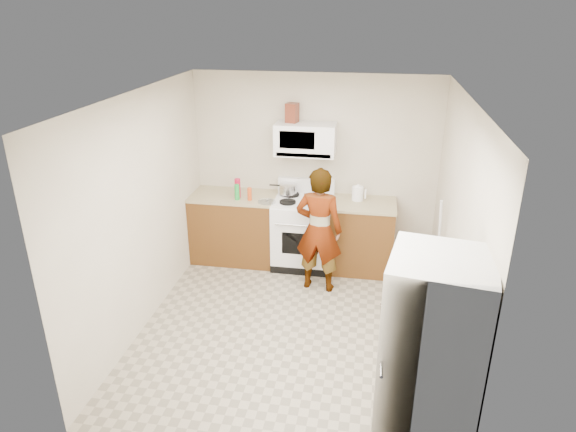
% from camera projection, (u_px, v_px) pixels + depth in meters
% --- Properties ---
extents(floor, '(3.60, 3.60, 0.00)m').
position_uv_depth(floor, '(292.00, 326.00, 5.64)').
color(floor, gray).
rests_on(floor, ground).
extents(back_wall, '(3.20, 0.02, 2.50)m').
position_uv_depth(back_wall, '(314.00, 169.00, 6.79)').
color(back_wall, beige).
rests_on(back_wall, floor).
extents(right_wall, '(0.02, 3.60, 2.50)m').
position_uv_depth(right_wall, '(456.00, 233.00, 4.91)').
color(right_wall, beige).
rests_on(right_wall, floor).
extents(cabinet_left, '(1.12, 0.62, 0.90)m').
position_uv_depth(cabinet_left, '(235.00, 228.00, 6.99)').
color(cabinet_left, '#5A2D15').
rests_on(cabinet_left, floor).
extents(counter_left, '(1.14, 0.64, 0.03)m').
position_uv_depth(counter_left, '(233.00, 196.00, 6.81)').
color(counter_left, tan).
rests_on(counter_left, cabinet_left).
extents(cabinet_right, '(0.80, 0.62, 0.90)m').
position_uv_depth(cabinet_right, '(362.00, 237.00, 6.71)').
color(cabinet_right, '#5A2D15').
rests_on(cabinet_right, floor).
extents(counter_right, '(0.82, 0.64, 0.03)m').
position_uv_depth(counter_right, '(364.00, 204.00, 6.53)').
color(counter_right, tan).
rests_on(counter_right, cabinet_right).
extents(gas_range, '(0.76, 0.65, 1.13)m').
position_uv_depth(gas_range, '(303.00, 231.00, 6.82)').
color(gas_range, white).
rests_on(gas_range, floor).
extents(microwave, '(0.76, 0.38, 0.40)m').
position_uv_depth(microwave, '(305.00, 139.00, 6.47)').
color(microwave, white).
rests_on(microwave, back_wall).
extents(person, '(0.61, 0.43, 1.56)m').
position_uv_depth(person, '(319.00, 230.00, 6.12)').
color(person, tan).
rests_on(person, floor).
extents(fridge, '(0.80, 0.80, 1.70)m').
position_uv_depth(fridge, '(431.00, 361.00, 3.78)').
color(fridge, white).
rests_on(fridge, floor).
extents(kettle, '(0.18, 0.18, 0.18)m').
position_uv_depth(kettle, '(358.00, 193.00, 6.59)').
color(kettle, white).
rests_on(kettle, counter_right).
extents(jug, '(0.17, 0.17, 0.24)m').
position_uv_depth(jug, '(292.00, 113.00, 6.40)').
color(jug, '#5E2516').
rests_on(jug, microwave).
extents(saucepan, '(0.25, 0.25, 0.13)m').
position_uv_depth(saucepan, '(288.00, 189.00, 6.77)').
color(saucepan, silver).
rests_on(saucepan, gas_range).
extents(tray, '(0.28, 0.21, 0.05)m').
position_uv_depth(tray, '(315.00, 200.00, 6.57)').
color(tray, white).
rests_on(tray, gas_range).
extents(bottle_spray, '(0.10, 0.10, 0.25)m').
position_uv_depth(bottle_spray, '(238.00, 188.00, 6.67)').
color(bottle_spray, '#B60D31').
rests_on(bottle_spray, counter_left).
extents(bottle_hot_sauce, '(0.06, 0.06, 0.17)m').
position_uv_depth(bottle_hot_sauce, '(250.00, 194.00, 6.59)').
color(bottle_hot_sauce, '#CB4416').
rests_on(bottle_hot_sauce, counter_left).
extents(bottle_green_cap, '(0.07, 0.07, 0.20)m').
position_uv_depth(bottle_green_cap, '(237.00, 192.00, 6.60)').
color(bottle_green_cap, green).
rests_on(bottle_green_cap, counter_left).
extents(pot_lid, '(0.30, 0.30, 0.01)m').
position_uv_depth(pot_lid, '(267.00, 202.00, 6.55)').
color(pot_lid, silver).
rests_on(pot_lid, counter_left).
extents(broom, '(0.14, 0.29, 1.35)m').
position_uv_depth(broom, '(438.00, 252.00, 5.79)').
color(broom, silver).
rests_on(broom, floor).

